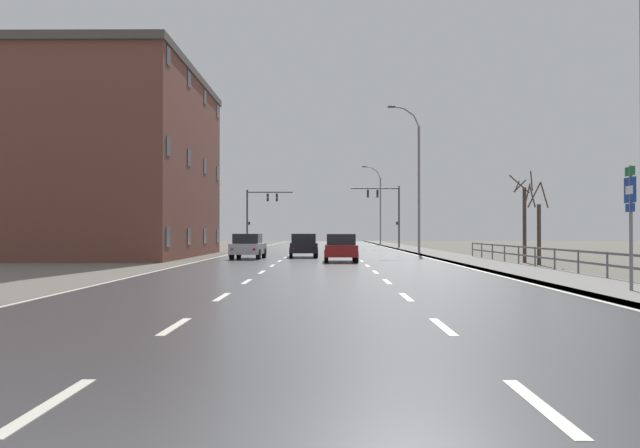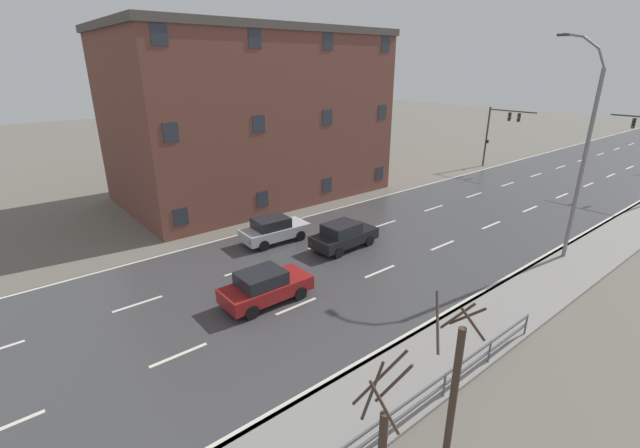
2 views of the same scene
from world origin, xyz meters
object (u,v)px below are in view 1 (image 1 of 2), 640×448
Objects in this scene: brick_building at (112,164)px; street_lamp_midground at (417,181)px; car_near_left at (341,248)px; car_near_right at (303,245)px; car_far_right at (248,246)px; street_lamp_foreground at (636,67)px; highway_sign at (631,212)px; traffic_signal_left at (258,208)px; street_lamp_distant at (379,206)px; traffic_signal_right at (388,206)px.

street_lamp_midground is at bearing 16.54° from brick_building.
street_lamp_midground is 17.38m from car_near_left.
car_near_right and car_far_right have the same top height.
street_lamp_foreground is at bearing -76.34° from car_near_right.
car_far_right is at bearing 143.17° from car_near_left.
highway_sign is at bearing -59.37° from car_far_right.
highway_sign is at bearing -74.02° from traffic_signal_left.
traffic_signal_right is (-0.72, -20.39, -0.73)m from street_lamp_distant.
traffic_signal_right is at bearing 70.43° from car_near_right.
car_near_right is at bearing -106.87° from traffic_signal_right.
car_far_right is (-11.97, -11.21, -4.88)m from street_lamp_midground.
brick_building reaches higher than car_near_left.
traffic_signal_left reaches higher than car_near_left.
highway_sign reaches higher than car_near_left.
car_near_left is at bearing 110.05° from highway_sign.
car_near_left is at bearing -112.27° from street_lamp_midground.
car_near_right is 14.58m from brick_building.
traffic_signal_left is at bearing 103.38° from car_near_left.
car_near_right is (-8.64, -8.58, -4.88)m from street_lamp_midground.
car_near_left is (-5.58, -32.89, -3.62)m from traffic_signal_right.
street_lamp_midground is at bearing -50.99° from traffic_signal_left.
car_near_right is (-8.59, 29.26, -4.65)m from street_lamp_foreground.
traffic_signal_left is (-14.19, 17.51, -1.51)m from street_lamp_midground.
traffic_signal_left is (-13.44, 0.06, -0.26)m from traffic_signal_right.
car_near_left is (-6.27, 22.41, -4.65)m from street_lamp_foreground.
highway_sign is at bearing -88.48° from street_lamp_midground.
brick_building is (-21.96, -6.52, 0.67)m from street_lamp_midground.
street_lamp_distant is 49.51m from brick_building.
street_lamp_midground is 2.78× the size of car_near_right.
brick_building is (-21.91, 31.32, 0.90)m from street_lamp_foreground.
street_lamp_foreground is 30.85m from car_near_right.
street_lamp_distant is at bearing 63.69° from brick_building.
car_near_left is at bearing -29.68° from brick_building.
brick_building is (-7.77, -24.03, 2.18)m from traffic_signal_left.
brick_building is (-13.32, 2.06, 5.55)m from car_near_right.
street_lamp_midground is at bearing 45.56° from car_far_right.
street_lamp_midground is 2.83× the size of car_near_left.
street_lamp_midground is 37.84m from street_lamp_distant.
highway_sign is 21.21m from car_near_left.
street_lamp_midground reaches higher than car_near_right.
traffic_signal_right is at bearing 91.82° from highway_sign.
street_lamp_midground reaches higher than car_near_left.
street_lamp_foreground is at bearing -74.40° from car_near_left.
street_lamp_distant is at bearing 89.98° from street_lamp_foreground.
street_lamp_midground is 1.10× the size of street_lamp_distant.
traffic_signal_right is 1.55× the size of car_near_right.
street_lamp_foreground is 2.69× the size of car_near_right.
brick_building reaches higher than traffic_signal_right.
brick_building is (-21.21, -23.98, 1.93)m from traffic_signal_right.
car_near_left is (-7.26, 19.88, -1.40)m from highway_sign.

